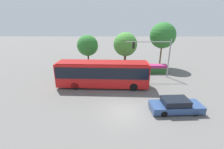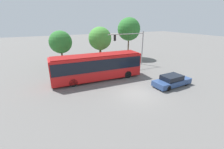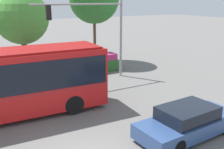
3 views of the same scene
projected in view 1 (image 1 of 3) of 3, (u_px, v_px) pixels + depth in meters
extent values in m
plane|color=slate|center=(124.00, 111.00, 14.51)|extent=(140.00, 140.00, 0.00)
cube|color=red|center=(103.00, 74.00, 19.32)|extent=(11.60, 3.00, 2.97)
cube|color=black|center=(103.00, 70.00, 19.16)|extent=(11.37, 3.03, 1.43)
cube|color=#B21E1E|center=(103.00, 76.00, 19.44)|extent=(11.48, 3.03, 0.14)
cube|color=black|center=(148.00, 72.00, 18.95)|extent=(0.15, 2.12, 1.67)
cube|color=maroon|center=(102.00, 62.00, 18.80)|extent=(11.13, 2.78, 0.10)
cylinder|color=black|center=(132.00, 80.00, 20.60)|extent=(1.01, 0.34, 1.00)
cylinder|color=black|center=(134.00, 87.00, 18.55)|extent=(1.01, 0.34, 1.00)
cylinder|color=black|center=(80.00, 79.00, 20.91)|extent=(1.01, 0.34, 1.00)
cylinder|color=black|center=(75.00, 86.00, 18.86)|extent=(1.01, 0.34, 1.00)
cube|color=navy|center=(176.00, 107.00, 14.33)|extent=(4.86, 2.08, 0.62)
cube|color=black|center=(176.00, 101.00, 14.13)|extent=(2.47, 1.74, 0.55)
cylinder|color=black|center=(186.00, 104.00, 15.22)|extent=(0.62, 0.25, 0.61)
cylinder|color=black|center=(196.00, 113.00, 13.69)|extent=(0.62, 0.25, 0.61)
cylinder|color=black|center=(158.00, 104.00, 15.08)|extent=(0.62, 0.25, 0.61)
cylinder|color=black|center=(164.00, 114.00, 13.56)|extent=(0.62, 0.25, 0.61)
cylinder|color=gray|center=(169.00, 59.00, 22.22)|extent=(0.18, 0.18, 5.67)
cylinder|color=gray|center=(149.00, 42.00, 21.38)|extent=(6.42, 0.12, 0.12)
cube|color=black|center=(134.00, 45.00, 21.55)|extent=(0.30, 0.22, 0.90)
cylinder|color=red|center=(134.00, 43.00, 21.56)|extent=(0.18, 0.02, 0.18)
cylinder|color=yellow|center=(134.00, 45.00, 21.66)|extent=(0.18, 0.02, 0.18)
cylinder|color=green|center=(133.00, 47.00, 21.77)|extent=(0.18, 0.02, 0.18)
cube|color=#286028|center=(142.00, 70.00, 24.84)|extent=(8.12, 1.22, 0.91)
cube|color=#B22D6B|center=(142.00, 66.00, 24.60)|extent=(7.96, 1.16, 0.48)
cylinder|color=brown|center=(89.00, 60.00, 27.51)|extent=(0.29, 0.29, 2.67)
sphere|color=#2D752D|center=(88.00, 45.00, 26.61)|extent=(3.67, 3.67, 3.67)
cylinder|color=brown|center=(125.00, 61.00, 26.59)|extent=(0.39, 0.39, 2.89)
sphere|color=#479338|center=(125.00, 44.00, 25.61)|extent=(4.00, 4.00, 4.00)
cylinder|color=brown|center=(161.00, 56.00, 27.44)|extent=(0.25, 0.25, 4.10)
sphere|color=#2D752D|center=(163.00, 35.00, 26.20)|extent=(4.42, 4.42, 4.42)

